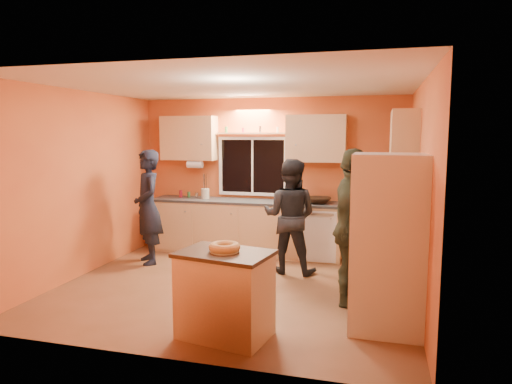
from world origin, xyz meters
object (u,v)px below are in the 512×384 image
(person_center, at_px, (290,216))
(refrigerator, at_px, (387,243))
(person_left, at_px, (148,207))
(person_right, at_px, (352,228))
(island, at_px, (225,294))

(person_center, bearing_deg, refrigerator, 132.44)
(person_left, distance_m, person_right, 3.28)
(person_center, height_order, person_right, person_right)
(island, xyz_separation_m, person_right, (1.14, 1.20, 0.48))
(person_left, bearing_deg, island, 2.67)
(island, bearing_deg, person_left, 142.76)
(person_left, height_order, person_center, person_left)
(refrigerator, bearing_deg, person_center, 128.76)
(island, distance_m, person_left, 2.98)
(island, relative_size, person_left, 0.56)
(refrigerator, relative_size, person_right, 0.98)
(refrigerator, relative_size, person_center, 1.09)
(person_left, distance_m, person_center, 2.21)
(refrigerator, distance_m, person_right, 0.69)
(island, height_order, person_right, person_right)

